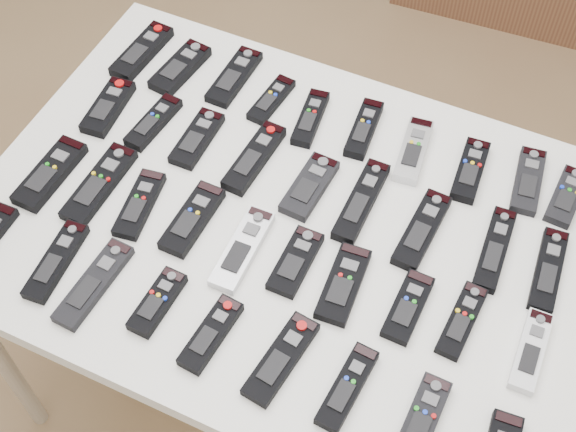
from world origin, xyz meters
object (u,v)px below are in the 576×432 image
at_px(remote_6, 413,151).
at_px(remote_17, 495,249).
at_px(remote_15, 361,201).
at_px(remote_19, 50,173).
at_px(table, 288,238).
at_px(remote_30, 56,261).
at_px(remote_16, 422,230).
at_px(remote_28, 531,351).
at_px(remote_5, 364,129).
at_px(remote_34, 281,359).
at_px(remote_0, 142,51).
at_px(remote_33, 211,334).
at_px(remote_21, 139,204).
at_px(remote_23, 242,249).
at_px(remote_24, 296,262).
at_px(remote_14, 309,186).
at_px(remote_10, 108,107).
at_px(remote_9, 567,197).
at_px(remote_13, 254,158).
at_px(remote_26, 408,307).
at_px(remote_36, 422,419).
at_px(remote_27, 462,321).
at_px(remote_3, 271,100).
at_px(remote_31, 94,284).
at_px(remote_20, 99,184).
at_px(remote_25, 343,284).
at_px(remote_2, 234,77).
at_px(remote_32, 157,302).
at_px(remote_35, 347,387).
at_px(remote_4, 310,118).
at_px(remote_12, 197,138).
at_px(remote_22, 192,219).
at_px(remote_11, 154,122).
at_px(remote_18, 548,270).
at_px(remote_8, 528,181).
at_px(remote_1, 180,68).

distance_m(remote_6, remote_17, 0.28).
distance_m(remote_15, remote_19, 0.64).
height_order(table, remote_30, remote_30).
bearing_deg(remote_16, remote_28, -28.70).
relative_size(remote_5, remote_34, 0.87).
distance_m(table, remote_0, 0.59).
height_order(remote_5, remote_33, same).
bearing_deg(remote_34, remote_21, 162.40).
height_order(table, remote_23, remote_23).
bearing_deg(remote_24, remote_14, 105.54).
distance_m(remote_15, remote_33, 0.41).
height_order(remote_10, remote_14, remote_10).
bearing_deg(remote_15, remote_9, 26.63).
bearing_deg(remote_23, remote_13, 109.25).
bearing_deg(remote_0, remote_26, -21.62).
height_order(remote_28, remote_36, same).
bearing_deg(remote_27, remote_28, 0.50).
relative_size(remote_3, remote_31, 0.73).
bearing_deg(remote_33, remote_24, 74.80).
xyz_separation_m(remote_20, remote_26, (0.67, -0.00, -0.00)).
bearing_deg(remote_25, remote_24, 171.34).
bearing_deg(remote_2, remote_33, -65.60).
distance_m(remote_10, remote_14, 0.49).
relative_size(remote_6, remote_36, 1.05).
height_order(remote_5, remote_36, remote_5).
xyz_separation_m(remote_10, remote_32, (0.35, -0.38, 0.00)).
bearing_deg(remote_26, remote_13, 155.53).
bearing_deg(remote_34, remote_5, 104.03).
height_order(remote_20, remote_35, remote_35).
bearing_deg(remote_4, remote_12, -149.02).
distance_m(table, remote_20, 0.40).
distance_m(remote_2, remote_25, 0.59).
xyz_separation_m(table, remote_0, (-0.51, 0.29, 0.07)).
xyz_separation_m(table, remote_30, (-0.36, -0.28, 0.07)).
distance_m(remote_6, remote_22, 0.49).
distance_m(remote_9, remote_32, 0.84).
bearing_deg(remote_2, remote_21, -90.34).
xyz_separation_m(remote_4, remote_19, (-0.43, -0.37, 0.00)).
relative_size(remote_3, remote_12, 0.91).
bearing_deg(remote_10, remote_23, -30.63).
xyz_separation_m(remote_14, remote_20, (-0.39, -0.18, -0.00)).
relative_size(remote_2, remote_17, 0.94).
distance_m(remote_11, remote_18, 0.87).
relative_size(remote_16, remote_27, 1.20).
bearing_deg(remote_8, remote_19, -163.08).
bearing_deg(table, remote_28, -8.64).
distance_m(remote_1, remote_28, 0.98).
distance_m(remote_30, remote_33, 0.34).
bearing_deg(remote_18, remote_1, 164.60).
height_order(remote_19, remote_26, remote_19).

